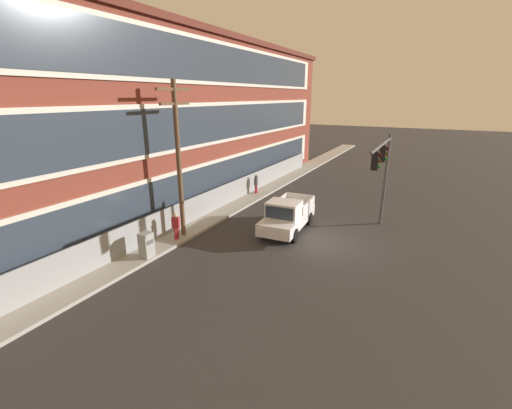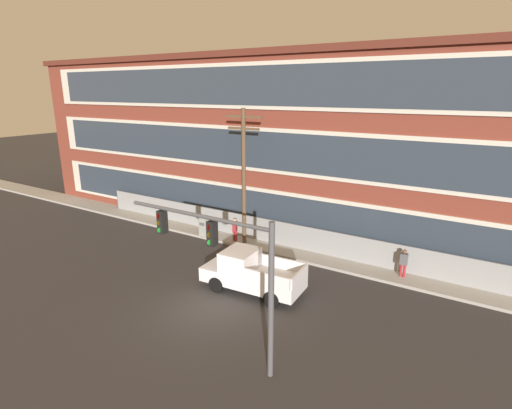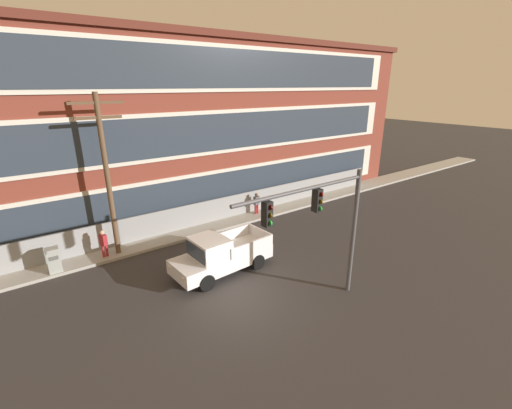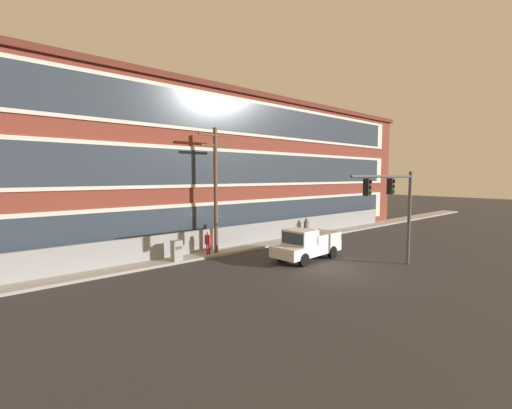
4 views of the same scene
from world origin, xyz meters
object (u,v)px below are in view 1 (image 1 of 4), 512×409
at_px(utility_pole_near_corner, 178,155).
at_px(pedestrian_by_fence, 176,225).
at_px(traffic_signal_mast, 382,166).
at_px(electrical_cabinet, 147,246).
at_px(pickup_truck_white, 287,216).
at_px(pedestrian_near_cabinet, 256,184).

distance_m(utility_pole_near_corner, pedestrian_by_fence, 3.89).
xyz_separation_m(traffic_signal_mast, electrical_cabinet, (-8.75, 9.53, -3.39)).
xyz_separation_m(pickup_truck_white, utility_pole_near_corner, (-3.63, 4.93, 3.85)).
distance_m(traffic_signal_mast, electrical_cabinet, 13.38).
height_order(pickup_truck_white, utility_pole_near_corner, utility_pole_near_corner).
height_order(traffic_signal_mast, pedestrian_by_fence, traffic_signal_mast).
distance_m(utility_pole_near_corner, electrical_cabinet, 5.14).
bearing_deg(pedestrian_by_fence, utility_pole_near_corner, 5.91).
bearing_deg(traffic_signal_mast, pickup_truck_white, 112.79).
relative_size(pickup_truck_white, utility_pole_near_corner, 0.60).
height_order(pickup_truck_white, electrical_cabinet, pickup_truck_white).
distance_m(pickup_truck_white, pedestrian_by_fence, 6.50).
xyz_separation_m(utility_pole_near_corner, pedestrian_by_fence, (-0.69, -0.07, -3.83)).
xyz_separation_m(utility_pole_near_corner, electrical_cabinet, (-3.09, -0.22, -4.09)).
bearing_deg(utility_pole_near_corner, electrical_cabinet, -175.89).
distance_m(pickup_truck_white, utility_pole_near_corner, 7.23).
bearing_deg(pickup_truck_white, traffic_signal_mast, -67.21).
xyz_separation_m(traffic_signal_mast, utility_pole_near_corner, (-5.66, 9.75, 0.71)).
height_order(traffic_signal_mast, electrical_cabinet, traffic_signal_mast).
xyz_separation_m(pickup_truck_white, pedestrian_near_cabinet, (6.15, 5.30, 0.02)).
distance_m(pickup_truck_white, electrical_cabinet, 8.21).
bearing_deg(pedestrian_by_fence, traffic_signal_mast, -56.75).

